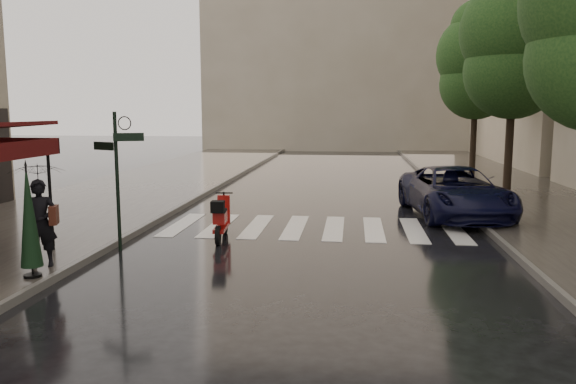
% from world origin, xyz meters
% --- Properties ---
extents(ground, '(120.00, 120.00, 0.00)m').
position_xyz_m(ground, '(0.00, 0.00, 0.00)').
color(ground, black).
rests_on(ground, ground).
extents(sidewalk_near, '(6.00, 60.00, 0.12)m').
position_xyz_m(sidewalk_near, '(-4.50, 12.00, 0.06)').
color(sidewalk_near, '#38332D').
rests_on(sidewalk_near, ground).
extents(sidewalk_far, '(5.50, 60.00, 0.12)m').
position_xyz_m(sidewalk_far, '(10.25, 12.00, 0.06)').
color(sidewalk_far, '#38332D').
rests_on(sidewalk_far, ground).
extents(curb_near, '(0.12, 60.00, 0.16)m').
position_xyz_m(curb_near, '(-1.45, 12.00, 0.07)').
color(curb_near, '#595651').
rests_on(curb_near, ground).
extents(curb_far, '(0.12, 60.00, 0.16)m').
position_xyz_m(curb_far, '(7.45, 12.00, 0.07)').
color(curb_far, '#595651').
rests_on(curb_far, ground).
extents(crosswalk, '(7.85, 3.20, 0.01)m').
position_xyz_m(crosswalk, '(2.98, 6.00, 0.01)').
color(crosswalk, silver).
rests_on(crosswalk, ground).
extents(signpost, '(1.17, 0.29, 3.10)m').
position_xyz_m(signpost, '(-1.19, 3.00, 1.83)').
color(signpost, black).
rests_on(signpost, ground).
extents(backdrop_building, '(22.00, 6.00, 20.00)m').
position_xyz_m(backdrop_building, '(3.00, 38.00, 10.00)').
color(backdrop_building, '#9E9179').
rests_on(backdrop_building, ground).
extents(tree_mid, '(3.80, 3.80, 8.34)m').
position_xyz_m(tree_mid, '(9.50, 12.00, 5.59)').
color(tree_mid, black).
rests_on(tree_mid, sidewalk_far).
extents(tree_far, '(3.80, 3.80, 8.16)m').
position_xyz_m(tree_far, '(9.70, 19.00, 5.46)').
color(tree_far, black).
rests_on(tree_far, sidewalk_far).
extents(pedestrian_with_umbrella, '(1.27, 1.28, 2.47)m').
position_xyz_m(pedestrian_with_umbrella, '(-2.00, 1.21, 1.76)').
color(pedestrian_with_umbrella, black).
rests_on(pedestrian_with_umbrella, sidewalk_near).
extents(scooter, '(0.49, 1.65, 1.08)m').
position_xyz_m(scooter, '(0.81, 4.32, 0.50)').
color(scooter, black).
rests_on(scooter, ground).
extents(parked_car, '(3.09, 5.55, 1.47)m').
position_xyz_m(parked_car, '(7.00, 8.17, 0.73)').
color(parked_car, black).
rests_on(parked_car, ground).
extents(parasol_back, '(0.39, 0.39, 2.08)m').
position_xyz_m(parasol_back, '(-1.79, 0.50, 1.24)').
color(parasol_back, black).
rests_on(parasol_back, sidewalk_near).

